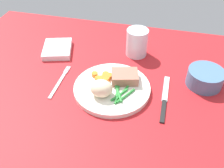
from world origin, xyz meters
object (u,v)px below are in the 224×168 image
at_px(fork, 60,82).
at_px(water_glass, 137,44).
at_px(napkin, 57,49).
at_px(knife, 165,99).
at_px(salad_bowl, 205,77).
at_px(dinner_plate, 112,88).
at_px(meat_portion, 125,77).

bearing_deg(fork, water_glass, 46.81).
bearing_deg(napkin, water_glass, 10.34).
xyz_separation_m(knife, salad_bowl, (0.12, 0.10, 0.03)).
relative_size(knife, salad_bowl, 1.78).
distance_m(dinner_plate, water_glass, 0.23).
bearing_deg(dinner_plate, salad_bowl, 19.23).
xyz_separation_m(dinner_plate, water_glass, (0.04, 0.22, 0.04)).
height_order(fork, napkin, napkin).
bearing_deg(napkin, dinner_plate, -32.75).
xyz_separation_m(salad_bowl, napkin, (-0.54, 0.07, -0.02)).
height_order(dinner_plate, fork, dinner_plate).
distance_m(dinner_plate, napkin, 0.30).
height_order(knife, water_glass, water_glass).
height_order(knife, napkin, napkin).
relative_size(dinner_plate, meat_portion, 2.91).
relative_size(salad_bowl, napkin, 0.90).
xyz_separation_m(water_glass, salad_bowl, (0.24, -0.12, -0.01)).
distance_m(meat_portion, knife, 0.14).
xyz_separation_m(dinner_plate, napkin, (-0.26, 0.16, 0.00)).
xyz_separation_m(meat_portion, salad_bowl, (0.25, 0.06, -0.00)).
bearing_deg(fork, meat_portion, 12.40).
relative_size(meat_portion, salad_bowl, 0.73).
height_order(dinner_plate, napkin, napkin).
relative_size(meat_portion, fork, 0.50).
distance_m(water_glass, napkin, 0.30).
xyz_separation_m(fork, napkin, (-0.08, 0.17, 0.01)).
bearing_deg(meat_portion, fork, -169.02).
relative_size(dinner_plate, salad_bowl, 2.11).
distance_m(knife, water_glass, 0.26).
relative_size(fork, salad_bowl, 1.45).
bearing_deg(water_glass, dinner_plate, -100.64).
bearing_deg(dinner_plate, water_glass, 79.36).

